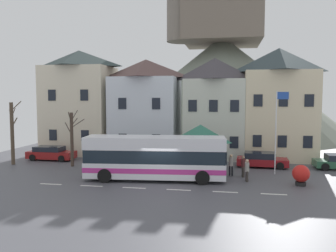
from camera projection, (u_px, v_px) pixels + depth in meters
ground_plane at (161, 184)px, 24.59m from camera, size 40.00×60.00×0.07m
townhouse_00 at (80, 102)px, 37.58m from camera, size 6.87×5.63×10.98m
townhouse_01 at (146, 107)px, 36.52m from camera, size 6.69×5.88×9.92m
townhouse_02 at (214, 108)px, 35.04m from camera, size 5.81×5.31×9.91m
townhouse_03 at (278, 103)px, 34.62m from camera, size 6.61×6.67×10.83m
hilltop_castle at (221, 83)px, 56.83m from camera, size 39.87×39.87×24.12m
transit_bus at (155, 158)px, 25.45m from camera, size 10.33×3.27×3.18m
bus_shelter at (200, 134)px, 28.01m from camera, size 3.60×3.60×3.85m
parked_car_00 at (51, 153)px, 33.60m from camera, size 4.54×1.96×1.32m
parked_car_01 at (115, 157)px, 31.60m from camera, size 4.62×2.04×1.34m
parked_car_02 at (261, 160)px, 30.24m from camera, size 4.37×2.18×1.28m
pedestrian_00 at (243, 166)px, 26.43m from camera, size 0.32×0.39×1.61m
pedestrian_01 at (247, 170)px, 24.98m from camera, size 0.32×0.36×1.62m
pedestrian_02 at (220, 164)px, 26.94m from camera, size 0.28×0.28×1.56m
pedestrian_03 at (231, 163)px, 26.83m from camera, size 0.33×0.33×1.68m
public_bench at (190, 161)px, 30.70m from camera, size 1.62×0.48×0.87m
flagpole at (277, 126)px, 27.13m from camera, size 0.95×0.10×6.51m
harbour_buoy at (301, 174)px, 23.87m from camera, size 1.18×1.18×1.43m
bare_tree_00 at (72, 138)px, 30.39m from camera, size 1.96×1.85×4.91m
bare_tree_01 at (12, 132)px, 31.27m from camera, size 1.45×1.62×5.69m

